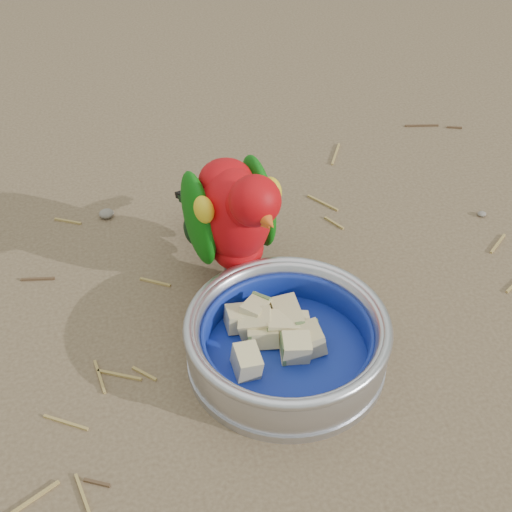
{
  "coord_description": "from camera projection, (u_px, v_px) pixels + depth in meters",
  "views": [
    {
      "loc": [
        -0.14,
        -0.54,
        0.59
      ],
      "look_at": [
        -0.02,
        0.07,
        0.08
      ],
      "focal_mm": 50.0,
      "sensor_mm": 36.0,
      "label": 1
    }
  ],
  "objects": [
    {
      "name": "lory_parrot",
      "position": [
        234.0,
        224.0,
        0.83
      ],
      "size": [
        0.16,
        0.24,
        0.18
      ],
      "primitive_type": null,
      "rotation": [
        0.0,
        0.0,
        -2.88
      ],
      "color": "#A8060B",
      "rests_on": "ground"
    },
    {
      "name": "bowl_wall",
      "position": [
        287.0,
        338.0,
        0.76
      ],
      "size": [
        0.22,
        0.22,
        0.04
      ],
      "primitive_type": null,
      "color": "#B2B2BA",
      "rests_on": "food_bowl"
    },
    {
      "name": "ground_debris",
      "position": [
        265.0,
        338.0,
        0.81
      ],
      "size": [
        0.9,
        0.8,
        0.01
      ],
      "primitive_type": null,
      "color": "olive",
      "rests_on": "ground"
    },
    {
      "name": "food_bowl",
      "position": [
        286.0,
        356.0,
        0.78
      ],
      "size": [
        0.22,
        0.22,
        0.02
      ],
      "primitive_type": "cylinder",
      "color": "#B2B2BA",
      "rests_on": "ground"
    },
    {
      "name": "fruit_wedges",
      "position": [
        287.0,
        342.0,
        0.77
      ],
      "size": [
        0.13,
        0.13,
        0.03
      ],
      "primitive_type": null,
      "color": "#CBB980",
      "rests_on": "food_bowl"
    },
    {
      "name": "ground",
      "position": [
        282.0,
        346.0,
        0.81
      ],
      "size": [
        60.0,
        60.0,
        0.0
      ],
      "primitive_type": "plane",
      "color": "brown"
    }
  ]
}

